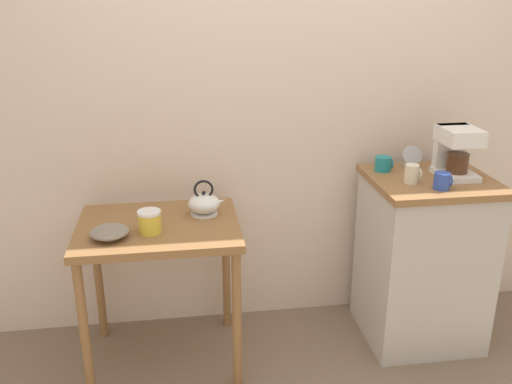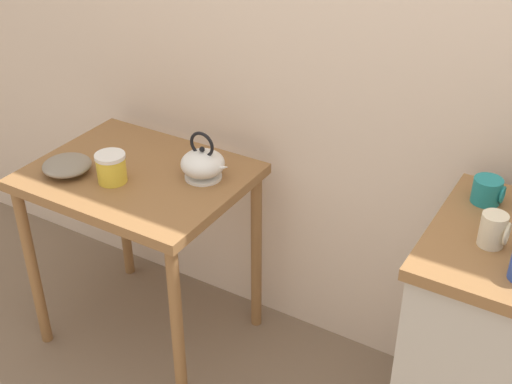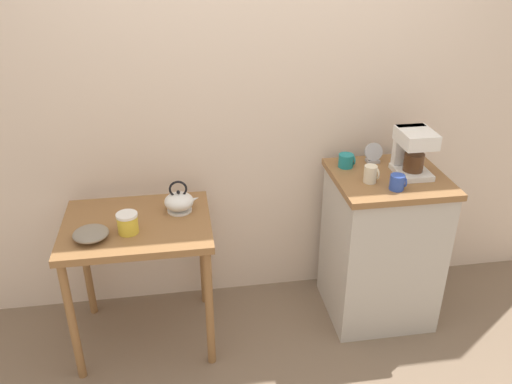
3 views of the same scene
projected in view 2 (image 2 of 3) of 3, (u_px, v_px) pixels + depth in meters
back_wall at (402, 6)px, 2.14m from camera, size 4.40×0.10×2.80m
wooden_table at (140, 197)px, 2.55m from camera, size 0.78×0.62×0.78m
bowl_stoneware at (67, 165)px, 2.48m from camera, size 0.18×0.18×0.06m
teakettle at (203, 164)px, 2.43m from camera, size 0.19×0.16×0.18m
canister_enamel at (111, 168)px, 2.41m from camera, size 0.11×0.11×0.11m
mug_small_cream at (494, 230)px, 1.81m from camera, size 0.08×0.07×0.10m
mug_dark_teal at (488, 191)px, 2.01m from camera, size 0.09×0.09×0.08m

